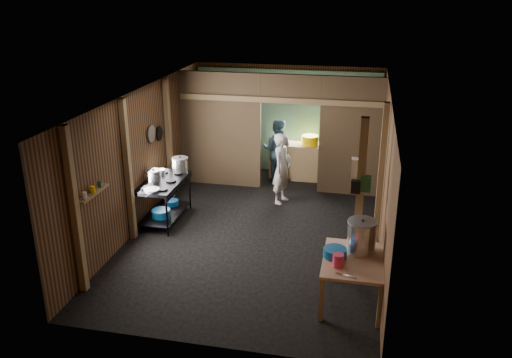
% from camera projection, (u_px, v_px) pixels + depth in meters
% --- Properties ---
extents(floor, '(4.50, 7.00, 0.00)m').
position_uv_depth(floor, '(258.00, 229.00, 10.08)').
color(floor, black).
rests_on(floor, ground).
extents(ceiling, '(4.50, 7.00, 0.00)m').
position_uv_depth(ceiling, '(258.00, 94.00, 9.17)').
color(ceiling, '#454444').
rests_on(ceiling, ground).
extents(wall_back, '(4.50, 0.00, 2.60)m').
position_uv_depth(wall_back, '(287.00, 119.00, 12.83)').
color(wall_back, brown).
rests_on(wall_back, ground).
extents(wall_front, '(4.50, 0.00, 2.60)m').
position_uv_depth(wall_front, '(200.00, 257.00, 6.42)').
color(wall_front, brown).
rests_on(wall_front, ground).
extents(wall_left, '(0.00, 7.00, 2.60)m').
position_uv_depth(wall_left, '(143.00, 157.00, 10.06)').
color(wall_left, brown).
rests_on(wall_left, ground).
extents(wall_right, '(0.00, 7.00, 2.60)m').
position_uv_depth(wall_right, '(385.00, 174.00, 9.19)').
color(wall_right, brown).
rests_on(wall_right, ground).
extents(partition_left, '(1.85, 0.10, 2.60)m').
position_uv_depth(partition_left, '(220.00, 130.00, 11.89)').
color(partition_left, brown).
rests_on(partition_left, floor).
extents(partition_right, '(1.35, 0.10, 2.60)m').
position_uv_depth(partition_right, '(351.00, 137.00, 11.33)').
color(partition_right, brown).
rests_on(partition_right, floor).
extents(partition_header, '(1.30, 0.10, 0.60)m').
position_uv_depth(partition_header, '(291.00, 88.00, 11.24)').
color(partition_header, brown).
rests_on(partition_header, wall_back).
extents(turquoise_panel, '(4.40, 0.06, 2.50)m').
position_uv_depth(turquoise_panel, '(287.00, 122.00, 12.79)').
color(turquoise_panel, '#5FAAA1').
rests_on(turquoise_panel, wall_back).
extents(back_counter, '(1.20, 0.50, 0.85)m').
position_uv_depth(back_counter, '(296.00, 161.00, 12.57)').
color(back_counter, olive).
rests_on(back_counter, floor).
extents(wall_clock, '(0.20, 0.03, 0.20)m').
position_uv_depth(wall_clock, '(298.00, 96.00, 12.48)').
color(wall_clock, silver).
rests_on(wall_clock, wall_back).
extents(post_left_a, '(0.10, 0.12, 2.60)m').
position_uv_depth(post_left_a, '(75.00, 212.00, 7.66)').
color(post_left_a, olive).
rests_on(post_left_a, floor).
extents(post_left_b, '(0.10, 0.12, 2.60)m').
position_uv_depth(post_left_b, '(128.00, 171.00, 9.31)').
color(post_left_b, olive).
rests_on(post_left_b, floor).
extents(post_left_c, '(0.10, 0.12, 2.60)m').
position_uv_depth(post_left_c, '(169.00, 140.00, 11.14)').
color(post_left_c, olive).
rests_on(post_left_c, floor).
extents(post_right, '(0.10, 0.12, 2.60)m').
position_uv_depth(post_right, '(381.00, 177.00, 9.02)').
color(post_right, olive).
rests_on(post_right, floor).
extents(post_free, '(0.12, 0.12, 2.60)m').
position_uv_depth(post_free, '(359.00, 200.00, 8.07)').
color(post_free, olive).
rests_on(post_free, floor).
extents(cross_beam, '(4.40, 0.12, 0.12)m').
position_uv_depth(cross_beam, '(279.00, 100.00, 11.33)').
color(cross_beam, olive).
rests_on(cross_beam, wall_left).
extents(pan_lid_big, '(0.03, 0.34, 0.34)m').
position_uv_depth(pan_lid_big, '(152.00, 134.00, 10.29)').
color(pan_lid_big, gray).
rests_on(pan_lid_big, wall_left).
extents(pan_lid_small, '(0.03, 0.30, 0.30)m').
position_uv_depth(pan_lid_small, '(160.00, 133.00, 10.69)').
color(pan_lid_small, black).
rests_on(pan_lid_small, wall_left).
extents(wall_shelf, '(0.14, 0.80, 0.03)m').
position_uv_depth(wall_shelf, '(93.00, 193.00, 8.08)').
color(wall_shelf, olive).
rests_on(wall_shelf, wall_left).
extents(jar_white, '(0.07, 0.07, 0.10)m').
position_uv_depth(jar_white, '(84.00, 195.00, 7.83)').
color(jar_white, silver).
rests_on(jar_white, wall_shelf).
extents(jar_yellow, '(0.08, 0.08, 0.10)m').
position_uv_depth(jar_yellow, '(93.00, 189.00, 8.06)').
color(jar_yellow, '#F6CB00').
rests_on(jar_yellow, wall_shelf).
extents(jar_green, '(0.06, 0.06, 0.10)m').
position_uv_depth(jar_green, '(100.00, 184.00, 8.26)').
color(jar_green, '#1B4C24').
rests_on(jar_green, wall_shelf).
extents(bag_white, '(0.22, 0.15, 0.32)m').
position_uv_depth(bag_white, '(358.00, 169.00, 7.99)').
color(bag_white, silver).
rests_on(bag_white, post_free).
extents(bag_green, '(0.16, 0.12, 0.24)m').
position_uv_depth(bag_green, '(365.00, 184.00, 7.90)').
color(bag_green, '#1B4C24').
rests_on(bag_green, post_free).
extents(bag_black, '(0.14, 0.10, 0.20)m').
position_uv_depth(bag_black, '(356.00, 187.00, 7.93)').
color(bag_black, black).
rests_on(bag_black, post_free).
extents(gas_range, '(0.73, 1.42, 0.84)m').
position_uv_depth(gas_range, '(164.00, 201.00, 10.31)').
color(gas_range, black).
rests_on(gas_range, floor).
extents(prep_table, '(0.87, 1.20, 0.71)m').
position_uv_depth(prep_table, '(352.00, 280.00, 7.69)').
color(prep_table, tan).
rests_on(prep_table, floor).
extents(stove_pot_large, '(0.40, 0.40, 0.33)m').
position_uv_depth(stove_pot_large, '(180.00, 165.00, 10.57)').
color(stove_pot_large, silver).
rests_on(stove_pot_large, gas_range).
extents(stove_pot_med, '(0.36, 0.36, 0.24)m').
position_uv_depth(stove_pot_med, '(154.00, 176.00, 10.13)').
color(stove_pot_med, silver).
rests_on(stove_pot_med, gas_range).
extents(stove_saucepan, '(0.19, 0.19, 0.10)m').
position_uv_depth(stove_saucepan, '(161.00, 172.00, 10.52)').
color(stove_saucepan, silver).
rests_on(stove_saucepan, gas_range).
extents(frying_pan, '(0.40, 0.57, 0.07)m').
position_uv_depth(frying_pan, '(152.00, 190.00, 9.65)').
color(frying_pan, gray).
rests_on(frying_pan, gas_range).
extents(blue_tub_front, '(0.36, 0.36, 0.15)m').
position_uv_depth(blue_tub_front, '(161.00, 213.00, 10.20)').
color(blue_tub_front, '#0D4B86').
rests_on(blue_tub_front, gas_range).
extents(blue_tub_back, '(0.27, 0.27, 0.11)m').
position_uv_depth(blue_tub_back, '(172.00, 203.00, 10.74)').
color(blue_tub_back, '#0D4B86').
rests_on(blue_tub_back, gas_range).
extents(stock_pot, '(0.57, 0.57, 0.51)m').
position_uv_depth(stock_pot, '(361.00, 237.00, 7.70)').
color(stock_pot, silver).
rests_on(stock_pot, prep_table).
extents(wash_basin, '(0.41, 0.41, 0.13)m').
position_uv_depth(wash_basin, '(335.00, 252.00, 7.61)').
color(wash_basin, '#0D4B86').
rests_on(wash_basin, prep_table).
extents(pink_bucket, '(0.21, 0.21, 0.19)m').
position_uv_depth(pink_bucket, '(338.00, 260.00, 7.34)').
color(pink_bucket, '#E22E59').
rests_on(pink_bucket, prep_table).
extents(knife, '(0.30, 0.12, 0.01)m').
position_uv_depth(knife, '(346.00, 275.00, 7.13)').
color(knife, silver).
rests_on(knife, prep_table).
extents(yellow_tub, '(0.39, 0.39, 0.22)m').
position_uv_depth(yellow_tub, '(310.00, 140.00, 12.32)').
color(yellow_tub, '#F6CB00').
rests_on(yellow_tub, back_counter).
extents(cook, '(0.51, 0.63, 1.51)m').
position_uv_depth(cook, '(282.00, 168.00, 11.08)').
color(cook, silver).
rests_on(cook, floor).
extents(worker_back, '(0.75, 0.61, 1.47)m').
position_uv_depth(worker_back, '(277.00, 150.00, 12.37)').
color(worker_back, '#395D78').
rests_on(worker_back, floor).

